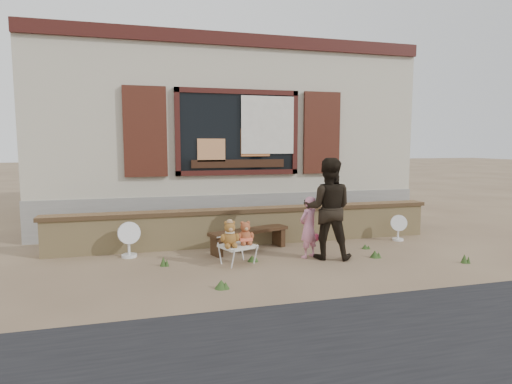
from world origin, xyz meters
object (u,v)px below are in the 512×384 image
object	(u,v)px
folding_chair	(238,247)
child	(308,227)
teddy_bear_left	(230,233)
teddy_bear_right	(245,232)
bench	(249,235)
adult	(328,208)

from	to	relation	value
folding_chair	child	xyz separation A→B (m)	(1.18, 0.08, 0.23)
teddy_bear_left	teddy_bear_right	world-z (taller)	teddy_bear_left
folding_chair	child	distance (m)	1.21
child	teddy_bear_right	bearing A→B (deg)	-26.04
bench	folding_chair	world-z (taller)	bench
teddy_bear_right	child	distance (m)	1.05
child	teddy_bear_left	bearing A→B (deg)	-22.13
teddy_bear_left	child	distance (m)	1.32
folding_chair	teddy_bear_right	distance (m)	0.25
bench	child	distance (m)	1.08
bench	teddy_bear_right	bearing A→B (deg)	-128.05
folding_chair	bench	bearing A→B (deg)	43.11
bench	adult	size ratio (longest dim) A/B	0.92
child	folding_chair	bearing A→B (deg)	-23.87
teddy_bear_left	adult	distance (m)	1.62
folding_chair	teddy_bear_right	world-z (taller)	teddy_bear_right
folding_chair	teddy_bear_left	xyz separation A→B (m)	(-0.13, -0.05, 0.23)
teddy_bear_right	child	size ratio (longest dim) A/B	0.37
bench	child	bearing A→B (deg)	-58.48
bench	teddy_bear_left	xyz separation A→B (m)	(-0.50, -0.80, 0.22)
teddy_bear_left	adult	world-z (taller)	adult
folding_chair	child	bearing A→B (deg)	-16.62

